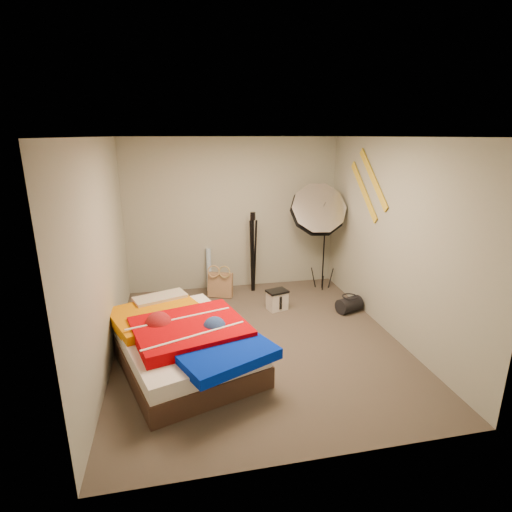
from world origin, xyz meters
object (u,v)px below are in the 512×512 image
object	(u,v)px
duffel_bag	(349,305)
camera_case	(277,301)
photo_umbrella	(318,211)
bed	(183,341)
wrapping_roll	(209,270)
tote_bag	(220,285)
camera_tripod	(253,247)

from	to	relation	value
duffel_bag	camera_case	bearing A→B (deg)	143.34
duffel_bag	photo_umbrella	world-z (taller)	photo_umbrella
duffel_bag	photo_umbrella	xyz separation A→B (m)	(-0.22, 0.92, 1.25)
bed	wrapping_roll	bearing A→B (deg)	77.40
tote_bag	camera_tripod	distance (m)	0.82
bed	duffel_bag	bearing A→B (deg)	20.55
tote_bag	wrapping_roll	world-z (taller)	wrapping_roll
wrapping_roll	camera_tripod	xyz separation A→B (m)	(0.72, -0.19, 0.41)
tote_bag	wrapping_roll	distance (m)	0.40
camera_tripod	bed	bearing A→B (deg)	-120.77
tote_bag	bed	size ratio (longest dim) A/B	0.18
bed	photo_umbrella	size ratio (longest dim) A/B	1.17
tote_bag	wrapping_roll	xyz separation A→B (m)	(-0.15, 0.33, 0.16)
wrapping_roll	duffel_bag	distance (m)	2.36
camera_tripod	photo_umbrella	bearing A→B (deg)	-11.42
tote_bag	camera_tripod	size ratio (longest dim) A/B	0.30
camera_case	bed	distance (m)	1.88
bed	photo_umbrella	bearing A→B (deg)	39.46
wrapping_roll	camera_tripod	size ratio (longest dim) A/B	0.53
tote_bag	photo_umbrella	size ratio (longest dim) A/B	0.21
tote_bag	duffel_bag	size ratio (longest dim) A/B	1.07
tote_bag	bed	world-z (taller)	bed
camera_case	camera_tripod	xyz separation A→B (m)	(-0.21, 0.82, 0.63)
tote_bag	duffel_bag	world-z (taller)	tote_bag
wrapping_roll	bed	bearing A→B (deg)	-102.60
duffel_bag	photo_umbrella	distance (m)	1.56
camera_case	duffel_bag	size ratio (longest dim) A/B	0.76
tote_bag	bed	distance (m)	2.01
bed	camera_case	bearing A→B (deg)	40.67
camera_case	duffel_bag	world-z (taller)	camera_case
bed	camera_tripod	xyz separation A→B (m)	(1.22, 2.04, 0.49)
bed	photo_umbrella	distance (m)	3.09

